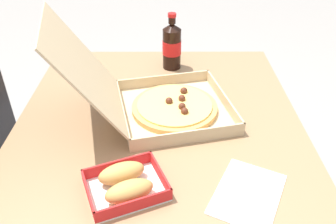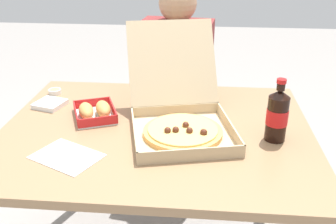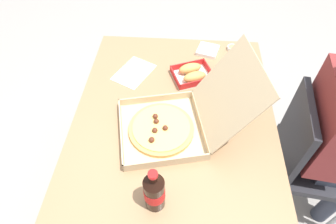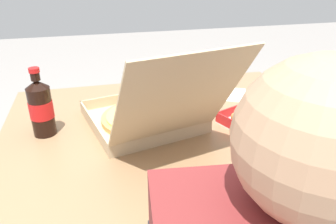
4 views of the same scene
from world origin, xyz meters
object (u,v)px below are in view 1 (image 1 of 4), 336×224
at_px(pizza_box_open, 159,101).
at_px(paper_menu, 248,194).
at_px(bread_side_box, 125,183).
at_px(cola_bottle, 172,46).

xyz_separation_m(pizza_box_open, paper_menu, (-0.35, -0.23, -0.05)).
bearing_deg(pizza_box_open, bread_side_box, 167.32).
distance_m(pizza_box_open, bread_side_box, 0.35).
bearing_deg(cola_bottle, paper_menu, -165.25).
distance_m(bread_side_box, cola_bottle, 0.69).
xyz_separation_m(pizza_box_open, cola_bottle, (0.33, -0.05, 0.04)).
bearing_deg(pizza_box_open, cola_bottle, -7.86).
relative_size(bread_side_box, cola_bottle, 1.04).
xyz_separation_m(cola_bottle, paper_menu, (-0.69, -0.18, -0.09)).
bearing_deg(pizza_box_open, paper_menu, -147.34).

